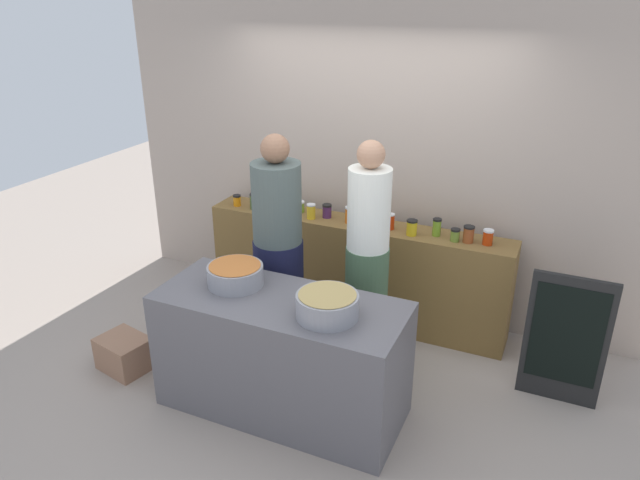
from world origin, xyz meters
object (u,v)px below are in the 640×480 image
preserve_jar_12 (469,234)px  preserve_jar_13 (488,237)px  cook_with_tongs (279,261)px  cook_in_cap (367,268)px  bread_crate (125,353)px  preserve_jar_11 (455,235)px  preserve_jar_3 (299,206)px  preserve_jar_7 (365,218)px  preserve_jar_0 (237,200)px  preserve_jar_2 (272,206)px  preserve_jar_9 (412,227)px  cooking_pot_center (327,306)px  preserve_jar_5 (327,211)px  preserve_jar_8 (390,221)px  preserve_jar_10 (437,227)px  preserve_jar_1 (254,201)px  cooking_pot_left (235,275)px  preserve_jar_4 (311,211)px  preserve_jar_6 (349,215)px

preserve_jar_12 → preserve_jar_13: size_ratio=1.08×
preserve_jar_13 → cook_with_tongs: 1.65m
cook_in_cap → bread_crate: 2.02m
preserve_jar_11 → preserve_jar_3: bearing=176.6°
preserve_jar_7 → preserve_jar_13: 1.03m
preserve_jar_0 → preserve_jar_2: preserve_jar_2 is taller
preserve_jar_9 → cooking_pot_center: 1.40m
preserve_jar_11 → cook_with_tongs: size_ratio=0.06×
preserve_jar_3 → preserve_jar_11: size_ratio=0.96×
cook_with_tongs → cook_in_cap: bearing=14.7°
preserve_jar_5 → bread_crate: size_ratio=0.31×
preserve_jar_8 → preserve_jar_5: bearing=177.4°
preserve_jar_9 → preserve_jar_10: size_ratio=0.89×
preserve_jar_12 → cook_with_tongs: bearing=-149.1°
preserve_jar_1 → cooking_pot_left: preserve_jar_1 is taller
bread_crate → preserve_jar_1: bearing=75.0°
preserve_jar_1 → cooking_pot_left: bearing=-65.2°
bread_crate → cook_with_tongs: bearing=34.6°
preserve_jar_9 → preserve_jar_12: preserve_jar_12 is taller
preserve_jar_5 → cook_in_cap: 0.89m
preserve_jar_1 → bread_crate: bearing=-105.0°
preserve_jar_9 → cooking_pot_center: size_ratio=0.33×
preserve_jar_12 → cooking_pot_center: bearing=-112.2°
preserve_jar_13 → bread_crate: bearing=-148.8°
preserve_jar_8 → cook_with_tongs: (-0.64, -0.78, -0.16)m
preserve_jar_3 → cook_in_cap: bearing=-36.5°
preserve_jar_1 → cooking_pot_center: size_ratio=0.36×
cook_in_cap → preserve_jar_10: bearing=59.6°
preserve_jar_5 → cook_with_tongs: (-0.06, -0.80, -0.15)m
preserve_jar_3 → bread_crate: size_ratio=0.26×
cooking_pot_center → cook_with_tongs: cook_with_tongs is taller
preserve_jar_9 → cooking_pot_left: preserve_jar_9 is taller
preserve_jar_4 → preserve_jar_10: bearing=3.9°
preserve_jar_2 → preserve_jar_7: 0.87m
cooking_pot_left → preserve_jar_8: bearing=62.2°
preserve_jar_9 → preserve_jar_5: bearing=174.4°
preserve_jar_0 → preserve_jar_12: (2.11, 0.03, 0.02)m
preserve_jar_6 → preserve_jar_10: 0.75m
preserve_jar_1 → preserve_jar_7: size_ratio=1.36×
preserve_jar_10 → preserve_jar_11: bearing=-16.9°
preserve_jar_3 → preserve_jar_5: preserve_jar_5 is taller
preserve_jar_11 → cooking_pot_center: cooking_pot_center is taller
preserve_jar_7 → cook_in_cap: size_ratio=0.06×
cooking_pot_center → preserve_jar_9: bearing=84.4°
preserve_jar_3 → preserve_jar_4: 0.20m
preserve_jar_5 → preserve_jar_11: preserve_jar_5 is taller
cooking_pot_center → preserve_jar_1: bearing=133.7°
preserve_jar_13 → cooking_pot_left: (-1.49, -1.32, -0.03)m
preserve_jar_4 → cook_in_cap: cook_in_cap is taller
preserve_jar_8 → preserve_jar_9: 0.20m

